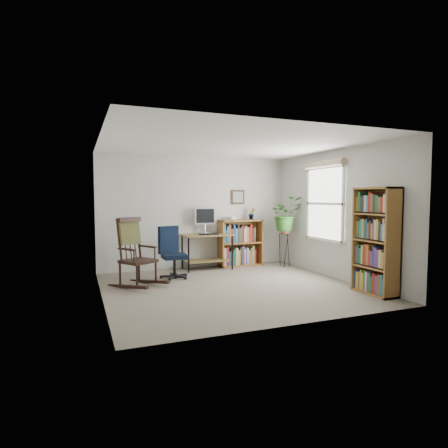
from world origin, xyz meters
name	(u,v)px	position (x,y,z in m)	size (l,w,h in m)	color
floor	(233,287)	(0.00, 0.00, 0.00)	(4.20, 4.00, 0.00)	gray
ceiling	(233,144)	(0.00, 0.00, 2.40)	(4.20, 4.00, 0.00)	silver
wall_back	(197,212)	(0.00, 2.00, 1.20)	(4.20, 0.00, 2.40)	beige
wall_front	(299,225)	(0.00, -2.00, 1.20)	(4.20, 0.00, 2.40)	beige
wall_left	(101,219)	(-2.10, 0.00, 1.20)	(0.00, 4.00, 2.40)	beige
wall_right	(336,215)	(2.10, 0.00, 1.20)	(0.00, 4.00, 2.40)	beige
window	(324,204)	(2.06, 0.30, 1.40)	(0.12, 1.20, 1.50)	white
desk	(207,252)	(0.13, 1.70, 0.37)	(1.04, 0.57, 0.75)	brown
monitor	(205,221)	(0.13, 1.84, 1.03)	(0.46, 0.16, 0.56)	silver
keyboard	(209,234)	(0.13, 1.58, 0.76)	(0.40, 0.15, 0.03)	black
office_chair	(174,252)	(-0.74, 1.07, 0.50)	(0.54, 0.54, 0.99)	black
rocking_chair	(138,252)	(-1.47, 0.66, 0.60)	(0.62, 1.03, 1.20)	black
low_bookshelf	(241,243)	(0.96, 1.82, 0.51)	(0.97, 0.32, 1.03)	olive
tall_bookshelf	(376,241)	(1.92, -1.21, 0.84)	(0.31, 0.73, 1.68)	olive
plant_stand	(285,247)	(1.80, 1.34, 0.43)	(0.24, 0.24, 0.86)	black
spider_plant	(285,197)	(1.80, 1.34, 1.53)	(1.69, 1.88, 1.46)	#2C6523
potted_plant_small	(252,217)	(1.24, 1.83, 1.08)	(0.13, 0.24, 0.11)	#2C6523
framed_picture	(238,197)	(0.96, 1.97, 1.53)	(0.32, 0.04, 0.32)	black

